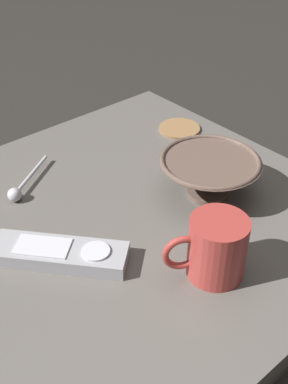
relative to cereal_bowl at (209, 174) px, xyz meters
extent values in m
plane|color=black|center=(-0.12, 0.04, -0.08)|extent=(6.00, 6.00, 0.00)
cube|color=#5B5651|center=(-0.12, 0.04, -0.06)|extent=(0.62, 0.62, 0.04)
cylinder|color=brown|center=(0.00, 0.00, -0.03)|extent=(0.07, 0.07, 0.01)
cone|color=brown|center=(0.00, 0.00, 0.00)|extent=(0.16, 0.16, 0.06)
torus|color=brown|center=(0.00, 0.00, 0.03)|extent=(0.16, 0.16, 0.01)
cylinder|color=#A53833|center=(-0.12, -0.13, 0.00)|extent=(0.08, 0.08, 0.09)
torus|color=#A53833|center=(-0.16, -0.10, 0.01)|extent=(0.05, 0.03, 0.05)
cylinder|color=silver|center=(-0.19, 0.22, -0.03)|extent=(0.09, 0.07, 0.01)
sphere|color=silver|center=(-0.24, 0.19, -0.03)|extent=(0.02, 0.02, 0.02)
cube|color=#9E9EA3|center=(-0.26, 0.03, -0.03)|extent=(0.16, 0.18, 0.02)
cylinder|color=silver|center=(-0.23, -0.01, -0.02)|extent=(0.04, 0.04, 0.00)
cube|color=silver|center=(-0.28, 0.05, -0.02)|extent=(0.08, 0.08, 0.00)
cylinder|color=olive|center=(0.12, 0.18, -0.04)|extent=(0.08, 0.08, 0.01)
camera|label=1|loc=(-0.49, -0.41, 0.43)|focal=45.88mm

